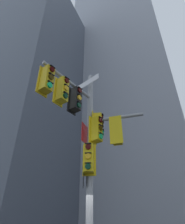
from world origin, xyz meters
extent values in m
cube|color=#4C5460|center=(-15.38, 11.36, 18.10)|extent=(14.32, 14.32, 36.21)
cube|color=#9399A3|center=(-3.12, 23.18, 25.78)|extent=(15.69, 15.69, 51.57)
cylinder|color=#9EA0A3|center=(0.00, 0.00, 3.88)|extent=(0.24, 0.24, 7.76)
cylinder|color=#9EA0A3|center=(-0.31, -1.31, 6.51)|extent=(0.76, 2.66, 0.13)
cylinder|color=#9EA0A3|center=(1.06, 0.14, 5.33)|extent=(2.13, 0.41, 0.13)
cube|color=black|center=(-0.40, -0.87, 5.91)|extent=(0.14, 0.47, 1.14)
cube|color=black|center=(-0.22, -0.92, 5.91)|extent=(0.41, 0.41, 1.00)
cylinder|color=#360605|center=(-0.03, -0.97, 6.26)|extent=(0.10, 0.21, 0.20)
cube|color=black|center=(-0.02, -0.97, 6.38)|extent=(0.12, 0.23, 0.02)
cylinder|color=yellow|center=(-0.03, -0.97, 5.91)|extent=(0.10, 0.21, 0.20)
cube|color=black|center=(-0.02, -0.97, 6.03)|extent=(0.12, 0.23, 0.02)
cylinder|color=#06311C|center=(-0.03, -0.97, 5.56)|extent=(0.10, 0.21, 0.20)
cube|color=black|center=(-0.02, -0.97, 5.68)|extent=(0.12, 0.23, 0.02)
cube|color=yellow|center=(-0.58, -1.60, 5.91)|extent=(0.14, 0.47, 1.14)
cube|color=yellow|center=(-0.39, -1.64, 5.91)|extent=(0.41, 0.41, 1.00)
cylinder|color=#360605|center=(-0.20, -1.69, 6.26)|extent=(0.10, 0.21, 0.20)
cube|color=black|center=(-0.19, -1.69, 6.38)|extent=(0.12, 0.23, 0.02)
cylinder|color=yellow|center=(-0.20, -1.69, 5.91)|extent=(0.10, 0.21, 0.20)
cube|color=black|center=(-0.19, -1.69, 6.03)|extent=(0.12, 0.23, 0.02)
cylinder|color=#06311C|center=(-0.20, -1.69, 5.56)|extent=(0.10, 0.21, 0.20)
cube|color=black|center=(-0.19, -1.69, 5.68)|extent=(0.12, 0.23, 0.02)
cube|color=gold|center=(-0.75, -2.32, 5.91)|extent=(0.14, 0.47, 1.14)
cube|color=gold|center=(-0.57, -2.36, 5.91)|extent=(0.41, 0.41, 1.00)
cylinder|color=#360605|center=(-0.37, -2.41, 6.26)|extent=(0.10, 0.21, 0.20)
cube|color=black|center=(-0.37, -2.41, 6.38)|extent=(0.12, 0.23, 0.02)
cylinder|color=#3C2C06|center=(-0.37, -2.41, 5.91)|extent=(0.10, 0.21, 0.20)
cube|color=black|center=(-0.37, -2.41, 6.03)|extent=(0.12, 0.23, 0.02)
cylinder|color=#19C672|center=(-0.37, -2.41, 5.56)|extent=(0.10, 0.21, 0.20)
cube|color=black|center=(-0.37, -2.41, 5.68)|extent=(0.12, 0.23, 0.02)
cube|color=yellow|center=(1.08, -0.05, 4.73)|extent=(0.48, 0.09, 1.14)
cube|color=yellow|center=(1.06, 0.14, 4.73)|extent=(0.38, 0.38, 1.00)
cylinder|color=red|center=(1.03, 0.34, 5.08)|extent=(0.21, 0.09, 0.20)
cube|color=black|center=(1.03, 0.34, 5.20)|extent=(0.23, 0.10, 0.02)
cylinder|color=#3C2C06|center=(1.03, 0.34, 4.73)|extent=(0.21, 0.09, 0.20)
cube|color=black|center=(1.03, 0.34, 4.85)|extent=(0.23, 0.10, 0.02)
cylinder|color=#06311C|center=(1.03, 0.34, 4.38)|extent=(0.21, 0.09, 0.20)
cube|color=black|center=(1.03, 0.34, 4.50)|extent=(0.23, 0.10, 0.02)
cube|color=yellow|center=(0.04, -0.12, 3.68)|extent=(0.47, 0.17, 1.14)
cube|color=yellow|center=(0.10, -0.30, 3.68)|extent=(0.43, 0.43, 1.00)
cylinder|color=#360605|center=(0.16, -0.49, 4.03)|extent=(0.21, 0.12, 0.20)
cube|color=black|center=(0.16, -0.50, 4.15)|extent=(0.23, 0.14, 0.02)
cylinder|color=yellow|center=(0.16, -0.49, 3.68)|extent=(0.21, 0.12, 0.20)
cube|color=black|center=(0.16, -0.50, 3.80)|extent=(0.23, 0.14, 0.02)
cylinder|color=#06311C|center=(0.16, -0.49, 3.33)|extent=(0.21, 0.12, 0.20)
cube|color=black|center=(0.16, -0.50, 3.45)|extent=(0.23, 0.14, 0.02)
cube|color=yellow|center=(0.13, -0.03, 4.87)|extent=(0.13, 0.48, 1.14)
cube|color=yellow|center=(0.31, -0.07, 4.87)|extent=(0.41, 0.41, 1.00)
cylinder|color=#360605|center=(0.51, -0.11, 5.22)|extent=(0.10, 0.21, 0.20)
cube|color=black|center=(0.51, -0.11, 5.34)|extent=(0.12, 0.23, 0.02)
cylinder|color=#3C2C06|center=(0.51, -0.11, 4.87)|extent=(0.10, 0.21, 0.20)
cube|color=black|center=(0.51, -0.11, 4.99)|extent=(0.12, 0.23, 0.02)
cylinder|color=#19C672|center=(0.51, -0.11, 4.52)|extent=(0.10, 0.21, 0.20)
cube|color=black|center=(0.51, -0.11, 4.64)|extent=(0.12, 0.23, 0.02)
cube|color=yellow|center=(0.12, 0.04, 5.13)|extent=(0.16, 0.47, 1.14)
cube|color=yellow|center=(0.31, 0.09, 5.13)|extent=(0.42, 0.42, 1.00)
cylinder|color=#360605|center=(0.50, 0.14, 5.48)|extent=(0.11, 0.21, 0.20)
cube|color=black|center=(0.50, 0.15, 5.60)|extent=(0.13, 0.23, 0.02)
cylinder|color=#3C2C06|center=(0.50, 0.14, 5.13)|extent=(0.11, 0.21, 0.20)
cube|color=black|center=(0.50, 0.15, 5.25)|extent=(0.13, 0.23, 0.02)
cylinder|color=#19C672|center=(0.50, 0.14, 4.78)|extent=(0.11, 0.21, 0.20)
cube|color=black|center=(0.50, 0.15, 4.90)|extent=(0.13, 0.23, 0.02)
cube|color=white|center=(-0.12, -0.33, 7.09)|extent=(1.54, 0.56, 0.28)
cube|color=#19479E|center=(-0.12, -0.33, 7.09)|extent=(1.50, 0.54, 0.24)
cube|color=red|center=(-0.22, -0.01, 4.81)|extent=(0.04, 0.64, 0.80)
cube|color=white|center=(-0.22, -0.01, 4.81)|extent=(0.04, 0.60, 0.76)
cube|color=black|center=(-0.20, -0.10, 3.13)|extent=(0.29, 0.54, 0.72)
cube|color=white|center=(-0.20, -0.10, 3.13)|extent=(0.27, 0.50, 0.68)
camera|label=1|loc=(2.93, -6.49, 1.39)|focal=31.77mm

